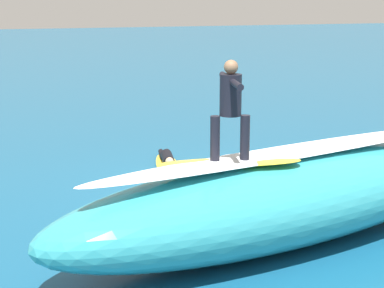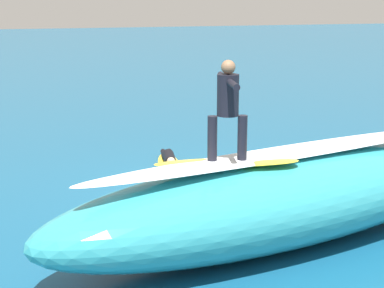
# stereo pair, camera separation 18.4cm
# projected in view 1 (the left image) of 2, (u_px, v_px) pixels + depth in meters

# --- Properties ---
(ground_plane) EXTENTS (120.00, 120.00, 0.00)m
(ground_plane) POSITION_uv_depth(u_px,v_px,m) (222.00, 188.00, 13.24)
(ground_plane) COLOR #145175
(wave_crest) EXTENTS (8.77, 4.33, 1.43)m
(wave_crest) POSITION_uv_depth(u_px,v_px,m) (288.00, 198.00, 10.32)
(wave_crest) COLOR teal
(wave_crest) RESTS_ON ground_plane
(wave_foam_lip) EXTENTS (7.17, 2.64, 0.08)m
(wave_foam_lip) POSITION_uv_depth(u_px,v_px,m) (290.00, 152.00, 10.15)
(wave_foam_lip) COLOR white
(wave_foam_lip) RESTS_ON wave_crest
(surfboard_riding) EXTENTS (2.22, 0.85, 0.07)m
(surfboard_riding) POSITION_uv_depth(u_px,v_px,m) (230.00, 162.00, 9.55)
(surfboard_riding) COLOR yellow
(surfboard_riding) RESTS_ON wave_crest
(surfer_riding) EXTENTS (0.58, 1.39, 1.48)m
(surfer_riding) POSITION_uv_depth(u_px,v_px,m) (231.00, 103.00, 9.34)
(surfer_riding) COLOR black
(surfer_riding) RESTS_ON surfboard_riding
(surfboard_paddling) EXTENTS (0.91, 2.55, 0.07)m
(surfboard_paddling) POSITION_uv_depth(u_px,v_px,m) (168.00, 166.00, 14.79)
(surfboard_paddling) COLOR yellow
(surfboard_paddling) RESTS_ON ground_plane
(surfer_paddling) EXTENTS (0.50, 1.57, 0.28)m
(surfer_paddling) POSITION_uv_depth(u_px,v_px,m) (167.00, 158.00, 14.87)
(surfer_paddling) COLOR black
(surfer_paddling) RESTS_ON surfboard_paddling
(foam_patch_near) EXTENTS (0.91, 0.82, 0.15)m
(foam_patch_near) POSITION_uv_depth(u_px,v_px,m) (205.00, 171.00, 14.21)
(foam_patch_near) COLOR white
(foam_patch_near) RESTS_ON ground_plane
(foam_patch_mid) EXTENTS (1.08, 1.14, 0.09)m
(foam_patch_mid) POSITION_uv_depth(u_px,v_px,m) (79.00, 231.00, 10.76)
(foam_patch_mid) COLOR white
(foam_patch_mid) RESTS_ON ground_plane
(foam_patch_far) EXTENTS (1.10, 0.82, 0.11)m
(foam_patch_far) POSITION_uv_depth(u_px,v_px,m) (240.00, 157.00, 15.46)
(foam_patch_far) COLOR white
(foam_patch_far) RESTS_ON ground_plane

